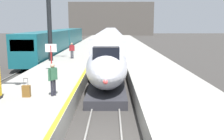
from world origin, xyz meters
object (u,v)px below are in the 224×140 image
at_px(passenger_near_edge, 53,77).
at_px(passenger_mid_platform, 72,49).
at_px(highspeed_train_main, 111,39).
at_px(rolling_suitcase, 27,91).
at_px(station_column_mid, 49,9).
at_px(departure_info_board, 51,52).
at_px(regional_train_adjacent, 61,40).

relative_size(passenger_near_edge, passenger_mid_platform, 1.00).
bearing_deg(highspeed_train_main, rolling_suitcase, -96.00).
relative_size(station_column_mid, passenger_mid_platform, 5.03).
bearing_deg(station_column_mid, passenger_mid_platform, 39.81).
distance_m(station_column_mid, passenger_mid_platform, 4.87).
distance_m(highspeed_train_main, departure_info_board, 30.64).
distance_m(passenger_near_edge, rolling_suitcase, 1.51).
bearing_deg(regional_train_adjacent, passenger_mid_platform, -74.18).
bearing_deg(highspeed_train_main, station_column_mid, -103.47).
bearing_deg(rolling_suitcase, departure_info_board, 93.71).
distance_m(passenger_mid_platform, departure_info_board, 7.32).
height_order(regional_train_adjacent, passenger_near_edge, regional_train_adjacent).
bearing_deg(departure_info_board, rolling_suitcase, -86.29).
xyz_separation_m(highspeed_train_main, regional_train_adjacent, (-8.10, -8.45, 0.16)).
bearing_deg(highspeed_train_main, departure_info_board, -98.46).
relative_size(passenger_near_edge, rolling_suitcase, 1.72).
height_order(highspeed_train_main, departure_info_board, highspeed_train_main).
distance_m(station_column_mid, departure_info_board, 6.90).
bearing_deg(passenger_near_edge, highspeed_train_main, 85.95).
relative_size(highspeed_train_main, passenger_mid_platform, 45.23).
distance_m(regional_train_adjacent, passenger_near_edge, 29.87).
distance_m(regional_train_adjacent, passenger_mid_platform, 15.14).
height_order(highspeed_train_main, rolling_suitcase, highspeed_train_main).
bearing_deg(passenger_mid_platform, highspeed_train_main, 80.21).
bearing_deg(passenger_mid_platform, departure_info_board, -94.18).
bearing_deg(regional_train_adjacent, passenger_near_edge, -79.55).
bearing_deg(passenger_mid_platform, passenger_near_edge, -85.01).
distance_m(regional_train_adjacent, rolling_suitcase, 29.90).
bearing_deg(regional_train_adjacent, rolling_suitcase, -82.12).
xyz_separation_m(passenger_mid_platform, rolling_suitcase, (-0.03, -15.04, -0.69)).
bearing_deg(departure_info_board, passenger_near_edge, -76.36).
height_order(regional_train_adjacent, departure_info_board, regional_train_adjacent).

